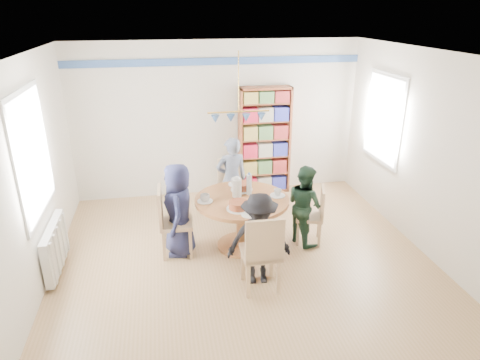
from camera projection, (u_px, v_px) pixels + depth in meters
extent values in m
plane|color=tan|center=(246.00, 264.00, 5.72)|extent=(5.00, 5.00, 0.00)
plane|color=white|center=(247.00, 55.00, 4.70)|extent=(5.00, 5.00, 0.00)
plane|color=silver|center=(218.00, 120.00, 7.49)|extent=(5.00, 0.00, 5.00)
plane|color=silver|center=(318.00, 295.00, 2.94)|extent=(5.00, 0.00, 5.00)
plane|color=silver|center=(27.00, 184.00, 4.78)|extent=(0.00, 5.00, 5.00)
plane|color=silver|center=(431.00, 157.00, 5.64)|extent=(0.00, 5.00, 5.00)
cube|color=#315188|center=(217.00, 61.00, 7.09)|extent=(5.00, 0.02, 0.12)
cube|color=white|center=(32.00, 154.00, 4.96)|extent=(0.03, 1.32, 1.52)
cube|color=white|center=(34.00, 154.00, 4.97)|extent=(0.01, 1.20, 1.40)
cube|color=white|center=(384.00, 119.00, 6.75)|extent=(0.03, 1.12, 1.42)
cube|color=white|center=(383.00, 119.00, 6.74)|extent=(0.01, 1.00, 1.30)
cylinder|color=gold|center=(239.00, 82.00, 5.30)|extent=(0.01, 0.01, 0.75)
cylinder|color=gold|center=(239.00, 112.00, 5.44)|extent=(0.80, 0.02, 0.02)
cone|color=#3C67A8|center=(215.00, 119.00, 5.42)|extent=(0.11, 0.11, 0.10)
cone|color=#3C67A8|center=(231.00, 118.00, 5.46)|extent=(0.11, 0.11, 0.10)
cone|color=#3C67A8|center=(246.00, 118.00, 5.49)|extent=(0.11, 0.11, 0.10)
cone|color=#3C67A8|center=(261.00, 117.00, 5.52)|extent=(0.11, 0.11, 0.10)
cube|color=silver|center=(55.00, 247.00, 5.45)|extent=(0.10, 1.00, 0.60)
cube|color=silver|center=(53.00, 264.00, 5.09)|extent=(0.02, 0.06, 0.56)
cube|color=silver|center=(57.00, 255.00, 5.27)|extent=(0.02, 0.06, 0.56)
cube|color=silver|center=(60.00, 246.00, 5.46)|extent=(0.02, 0.06, 0.56)
cube|color=silver|center=(63.00, 239.00, 5.64)|extent=(0.02, 0.06, 0.56)
cube|color=silver|center=(66.00, 231.00, 5.82)|extent=(0.02, 0.06, 0.56)
cylinder|color=#945E30|center=(242.00, 200.00, 5.87)|extent=(1.30, 1.30, 0.05)
cylinder|color=#945E30|center=(242.00, 224.00, 6.01)|extent=(0.16, 0.16, 0.70)
cylinder|color=#945E30|center=(242.00, 245.00, 6.14)|extent=(0.70, 0.70, 0.04)
cube|color=tan|center=(176.00, 223.00, 5.80)|extent=(0.45, 0.45, 0.05)
cube|color=tan|center=(160.00, 207.00, 5.68)|extent=(0.06, 0.43, 0.52)
cube|color=tan|center=(191.00, 244.00, 5.76)|extent=(0.04, 0.04, 0.44)
cube|color=tan|center=(190.00, 232.00, 6.08)|extent=(0.04, 0.04, 0.44)
cube|color=tan|center=(164.00, 246.00, 5.71)|extent=(0.04, 0.04, 0.44)
cube|color=tan|center=(165.00, 233.00, 6.03)|extent=(0.04, 0.04, 0.44)
cube|color=tan|center=(309.00, 216.00, 6.13)|extent=(0.47, 0.47, 0.04)
cube|color=tan|center=(322.00, 203.00, 6.02)|extent=(0.15, 0.37, 0.45)
cube|color=tan|center=(298.00, 224.00, 6.36)|extent=(0.04, 0.04, 0.38)
cube|color=tan|center=(298.00, 234.00, 6.09)|extent=(0.04, 0.04, 0.38)
cube|color=tan|center=(318.00, 225.00, 6.33)|extent=(0.04, 0.04, 0.38)
cube|color=tan|center=(319.00, 235.00, 6.05)|extent=(0.04, 0.04, 0.38)
cube|color=tan|center=(234.00, 191.00, 6.83)|extent=(0.48, 0.48, 0.05)
cube|color=tan|center=(230.00, 173.00, 6.90)|extent=(0.42, 0.10, 0.50)
cube|color=tan|center=(227.00, 211.00, 6.72)|extent=(0.05, 0.05, 0.43)
cube|color=tan|center=(248.00, 208.00, 6.82)|extent=(0.05, 0.05, 0.43)
cube|color=tan|center=(221.00, 202.00, 7.02)|extent=(0.05, 0.05, 0.43)
cube|color=tan|center=(241.00, 199.00, 7.12)|extent=(0.05, 0.05, 0.43)
cube|color=tan|center=(261.00, 253.00, 5.07)|extent=(0.46, 0.46, 0.05)
cube|color=tan|center=(265.00, 242.00, 4.79)|extent=(0.45, 0.05, 0.54)
cube|color=tan|center=(271.00, 261.00, 5.36)|extent=(0.04, 0.04, 0.46)
cube|color=tan|center=(243.00, 264.00, 5.31)|extent=(0.04, 0.04, 0.46)
cube|color=tan|center=(279.00, 278.00, 5.03)|extent=(0.04, 0.04, 0.46)
cube|color=tan|center=(248.00, 281.00, 4.97)|extent=(0.04, 0.04, 0.46)
imported|color=#1C1E3E|center=(179.00, 210.00, 5.75)|extent=(0.47, 0.67, 1.31)
imported|color=black|center=(304.00, 205.00, 6.06)|extent=(0.62, 0.69, 1.17)
imported|color=gray|center=(232.00, 179.00, 6.71)|extent=(0.53, 0.37, 1.36)
imported|color=black|center=(259.00, 239.00, 5.14)|extent=(0.80, 0.51, 1.19)
cube|color=brown|center=(240.00, 143.00, 7.55)|extent=(0.04, 0.28, 1.93)
cube|color=brown|center=(288.00, 140.00, 7.70)|extent=(0.04, 0.28, 1.93)
cube|color=brown|center=(266.00, 88.00, 7.27)|extent=(0.92, 0.28, 0.04)
cube|color=brown|center=(263.00, 189.00, 7.98)|extent=(0.92, 0.28, 0.06)
cube|color=brown|center=(263.00, 139.00, 7.74)|extent=(0.92, 0.02, 1.93)
cube|color=brown|center=(264.00, 172.00, 7.85)|extent=(0.86, 0.26, 0.02)
cube|color=brown|center=(264.00, 156.00, 7.73)|extent=(0.86, 0.26, 0.02)
cube|color=brown|center=(264.00, 139.00, 7.61)|extent=(0.86, 0.26, 0.02)
cube|color=brown|center=(265.00, 121.00, 7.49)|extent=(0.86, 0.26, 0.02)
cube|color=brown|center=(265.00, 103.00, 7.37)|extent=(0.86, 0.26, 0.02)
cube|color=#AB1A33|center=(249.00, 183.00, 7.86)|extent=(0.25, 0.20, 0.24)
cube|color=beige|center=(264.00, 182.00, 7.91)|extent=(0.25, 0.20, 0.24)
cube|color=#292F98|center=(278.00, 181.00, 7.96)|extent=(0.25, 0.20, 0.24)
cube|color=#B59E48|center=(249.00, 167.00, 7.74)|extent=(0.25, 0.20, 0.24)
cube|color=#4D7541|center=(264.00, 166.00, 7.79)|extent=(0.25, 0.20, 0.24)
cube|color=maroon|center=(279.00, 165.00, 7.83)|extent=(0.25, 0.20, 0.24)
cube|color=#AB1A33|center=(249.00, 150.00, 7.62)|extent=(0.25, 0.20, 0.24)
cube|color=beige|center=(264.00, 149.00, 7.67)|extent=(0.25, 0.20, 0.24)
cube|color=#292F98|center=(279.00, 148.00, 7.71)|extent=(0.25, 0.20, 0.24)
cube|color=#B59E48|center=(250.00, 133.00, 7.50)|extent=(0.25, 0.20, 0.24)
cube|color=#4D7541|center=(265.00, 132.00, 7.54)|extent=(0.25, 0.20, 0.24)
cube|color=maroon|center=(280.00, 131.00, 7.59)|extent=(0.25, 0.20, 0.24)
cube|color=#AB1A33|center=(250.00, 115.00, 7.38)|extent=(0.25, 0.20, 0.24)
cube|color=beige|center=(265.00, 114.00, 7.42)|extent=(0.25, 0.20, 0.24)
cube|color=#292F98|center=(281.00, 113.00, 7.47)|extent=(0.25, 0.20, 0.24)
cube|color=#B59E48|center=(250.00, 97.00, 7.26)|extent=(0.25, 0.20, 0.20)
cube|color=#4D7541|center=(266.00, 97.00, 7.31)|extent=(0.25, 0.20, 0.20)
cube|color=maroon|center=(281.00, 96.00, 7.36)|extent=(0.25, 0.20, 0.20)
cylinder|color=white|center=(237.00, 188.00, 5.88)|extent=(0.13, 0.13, 0.25)
sphere|color=white|center=(237.00, 179.00, 5.83)|extent=(0.09, 0.09, 0.09)
cylinder|color=silver|center=(249.00, 184.00, 5.94)|extent=(0.07, 0.07, 0.30)
cylinder|color=#3C67A8|center=(249.00, 174.00, 5.88)|extent=(0.03, 0.03, 0.03)
cylinder|color=white|center=(242.00, 189.00, 6.14)|extent=(0.32, 0.32, 0.01)
cylinder|color=brown|center=(242.00, 186.00, 6.12)|extent=(0.25, 0.25, 0.09)
cylinder|color=white|center=(239.00, 209.00, 5.55)|extent=(0.32, 0.32, 0.01)
cylinder|color=brown|center=(239.00, 205.00, 5.53)|extent=(0.25, 0.25, 0.09)
cylinder|color=white|center=(205.00, 201.00, 5.77)|extent=(0.21, 0.21, 0.01)
imported|color=white|center=(205.00, 198.00, 5.75)|extent=(0.13, 0.13, 0.10)
cylinder|color=white|center=(278.00, 195.00, 5.95)|extent=(0.21, 0.21, 0.01)
imported|color=white|center=(278.00, 192.00, 5.93)|extent=(0.11, 0.11, 0.10)
cylinder|color=white|center=(235.00, 184.00, 6.32)|extent=(0.21, 0.21, 0.01)
imported|color=white|center=(235.00, 181.00, 6.30)|extent=(0.13, 0.13, 0.10)
cylinder|color=white|center=(249.00, 215.00, 5.40)|extent=(0.21, 0.21, 0.01)
imported|color=white|center=(249.00, 211.00, 5.38)|extent=(0.11, 0.11, 0.10)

